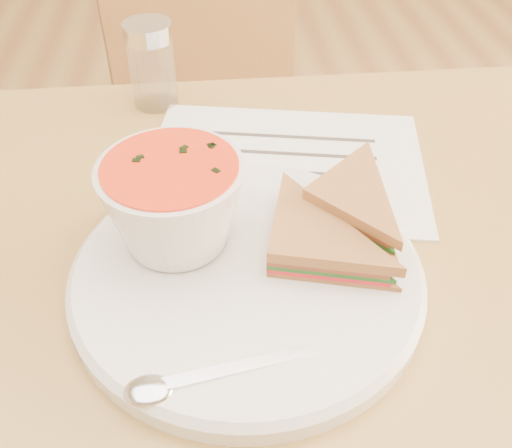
{
  "coord_description": "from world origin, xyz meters",
  "views": [
    {
      "loc": [
        -0.01,
        -0.37,
        1.13
      ],
      "look_at": [
        0.03,
        -0.01,
        0.8
      ],
      "focal_mm": 40.0,
      "sensor_mm": 36.0,
      "label": 1
    }
  ],
  "objects_px": {
    "plate": "(247,275)",
    "condiment_shaker": "(152,65)",
    "chair_far": "(238,164)",
    "soup_bowl": "(175,208)"
  },
  "relations": [
    {
      "from": "plate",
      "to": "condiment_shaker",
      "type": "distance_m",
      "value": 0.34
    },
    {
      "from": "chair_far",
      "to": "soup_bowl",
      "type": "xyz_separation_m",
      "value": [
        -0.09,
        -0.57,
        0.36
      ]
    },
    {
      "from": "condiment_shaker",
      "to": "plate",
      "type": "bearing_deg",
      "value": -74.45
    },
    {
      "from": "chair_far",
      "to": "condiment_shaker",
      "type": "height_order",
      "value": "chair_far"
    },
    {
      "from": "chair_far",
      "to": "soup_bowl",
      "type": "bearing_deg",
      "value": 63.71
    },
    {
      "from": "soup_bowl",
      "to": "condiment_shaker",
      "type": "height_order",
      "value": "condiment_shaker"
    },
    {
      "from": "plate",
      "to": "condiment_shaker",
      "type": "height_order",
      "value": "condiment_shaker"
    },
    {
      "from": "chair_far",
      "to": "plate",
      "type": "relative_size",
      "value": 2.88
    },
    {
      "from": "plate",
      "to": "chair_far",
      "type": "bearing_deg",
      "value": 87.0
    },
    {
      "from": "plate",
      "to": "soup_bowl",
      "type": "distance_m",
      "value": 0.09
    }
  ]
}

